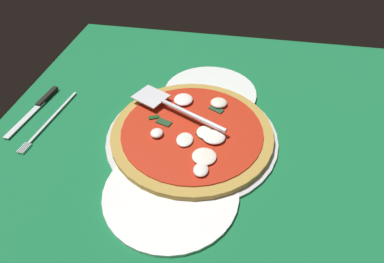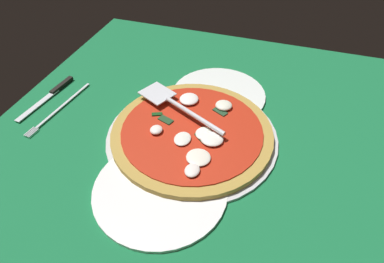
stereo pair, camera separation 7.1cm
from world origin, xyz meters
The scene contains 8 objects.
ground_plane centered at (0.00, 0.00, -0.40)cm, with size 100.63×100.63×0.80cm, color #176939.
checker_pattern centered at (0.00, 0.00, 0.05)cm, with size 100.63×100.63×0.10cm.
pizza_pan centered at (2.05, 5.75, 0.55)cm, with size 36.90×36.90×0.91cm, color silver.
dinner_plate_left centered at (-13.35, 6.89, 0.60)cm, with size 25.01×25.01×1.00cm, color white.
dinner_plate_right centered at (18.39, 4.07, 0.60)cm, with size 23.15×23.15×1.00cm, color white.
pizza centered at (2.06, 5.67, 1.89)cm, with size 34.67×34.67×2.93cm.
pizza_server centered at (6.85, 10.74, 4.28)cm, with size 13.70×23.14×1.00cm.
place_setting_far centered at (3.32, 41.35, 0.45)cm, with size 23.31×14.67×1.40cm.
Camera 2 is at (-47.13, -10.34, 50.39)cm, focal length 30.93 mm.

